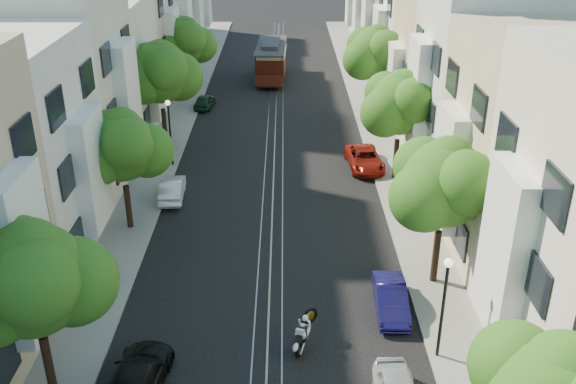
{
  "coord_description": "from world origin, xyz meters",
  "views": [
    {
      "loc": [
        0.67,
        -14.75,
        15.85
      ],
      "look_at": [
        0.83,
        13.66,
        2.2
      ],
      "focal_mm": 40.0,
      "sensor_mm": 36.0,
      "label": 1
    }
  ],
  "objects_px": {
    "tree_e_b": "(446,185)",
    "sportbike_rider": "(304,331)",
    "tree_w_c": "(161,74)",
    "tree_w_d": "(186,43)",
    "parked_car_e_mid": "(391,299)",
    "lamp_west": "(169,123)",
    "parked_car_e_far": "(365,159)",
    "parked_car_w_near": "(137,378)",
    "cable_car": "(271,58)",
    "parked_car_w_mid": "(172,189)",
    "tree_w_b": "(122,148)",
    "lamp_east": "(445,294)",
    "parked_car_w_far": "(205,101)",
    "tree_e_c": "(401,105)",
    "tree_e_d": "(376,54)",
    "tree_w_a": "(33,282)"
  },
  "relations": [
    {
      "from": "tree_w_a",
      "to": "tree_w_d",
      "type": "height_order",
      "value": "tree_w_a"
    },
    {
      "from": "parked_car_e_mid",
      "to": "tree_w_d",
      "type": "bearing_deg",
      "value": 114.3
    },
    {
      "from": "tree_e_d",
      "to": "parked_car_w_near",
      "type": "distance_m",
      "value": 31.31
    },
    {
      "from": "parked_car_w_mid",
      "to": "tree_w_a",
      "type": "bearing_deg",
      "value": 81.14
    },
    {
      "from": "lamp_east",
      "to": "tree_e_b",
      "type": "bearing_deg",
      "value": 79.07
    },
    {
      "from": "tree_w_a",
      "to": "tree_w_b",
      "type": "xyz_separation_m",
      "value": [
        -0.0,
        12.0,
        -0.34
      ]
    },
    {
      "from": "tree_e_c",
      "to": "tree_e_d",
      "type": "height_order",
      "value": "tree_e_d"
    },
    {
      "from": "tree_w_c",
      "to": "parked_car_e_mid",
      "type": "relative_size",
      "value": 2.0
    },
    {
      "from": "tree_e_b",
      "to": "tree_w_d",
      "type": "distance_m",
      "value": 30.6
    },
    {
      "from": "lamp_west",
      "to": "cable_car",
      "type": "relative_size",
      "value": 0.51
    },
    {
      "from": "cable_car",
      "to": "parked_car_w_mid",
      "type": "bearing_deg",
      "value": -99.55
    },
    {
      "from": "tree_e_c",
      "to": "parked_car_w_far",
      "type": "height_order",
      "value": "tree_e_c"
    },
    {
      "from": "tree_e_b",
      "to": "lamp_east",
      "type": "xyz_separation_m",
      "value": [
        -0.96,
        -4.98,
        -1.89
      ]
    },
    {
      "from": "lamp_east",
      "to": "parked_car_w_mid",
      "type": "height_order",
      "value": "lamp_east"
    },
    {
      "from": "tree_w_a",
      "to": "tree_w_c",
      "type": "xyz_separation_m",
      "value": [
        0.0,
        23.0,
        0.34
      ]
    },
    {
      "from": "parked_car_e_mid",
      "to": "parked_car_w_mid",
      "type": "bearing_deg",
      "value": 136.69
    },
    {
      "from": "cable_car",
      "to": "parked_car_w_near",
      "type": "relative_size",
      "value": 1.87
    },
    {
      "from": "tree_e_b",
      "to": "tree_w_b",
      "type": "distance_m",
      "value": 15.25
    },
    {
      "from": "lamp_west",
      "to": "parked_car_e_far",
      "type": "height_order",
      "value": "lamp_west"
    },
    {
      "from": "tree_e_b",
      "to": "sportbike_rider",
      "type": "bearing_deg",
      "value": -143.47
    },
    {
      "from": "tree_w_d",
      "to": "lamp_west",
      "type": "bearing_deg",
      "value": -86.56
    },
    {
      "from": "tree_w_b",
      "to": "parked_car_w_mid",
      "type": "height_order",
      "value": "tree_w_b"
    },
    {
      "from": "tree_w_b",
      "to": "lamp_west",
      "type": "xyz_separation_m",
      "value": [
        0.84,
        8.02,
        -1.55
      ]
    },
    {
      "from": "lamp_east",
      "to": "parked_car_w_far",
      "type": "bearing_deg",
      "value": 111.9
    },
    {
      "from": "tree_w_a",
      "to": "parked_car_w_mid",
      "type": "relative_size",
      "value": 1.91
    },
    {
      "from": "tree_e_d",
      "to": "parked_car_e_mid",
      "type": "xyz_separation_m",
      "value": [
        -2.26,
        -24.06,
        -4.28
      ]
    },
    {
      "from": "tree_e_b",
      "to": "tree_e_d",
      "type": "distance_m",
      "value": 22.0
    },
    {
      "from": "tree_w_b",
      "to": "sportbike_rider",
      "type": "distance_m",
      "value": 13.16
    },
    {
      "from": "tree_w_d",
      "to": "parked_car_w_near",
      "type": "distance_m",
      "value": 34.08
    },
    {
      "from": "cable_car",
      "to": "tree_w_d",
      "type": "bearing_deg",
      "value": -135.48
    },
    {
      "from": "tree_e_d",
      "to": "tree_w_b",
      "type": "relative_size",
      "value": 1.09
    },
    {
      "from": "tree_w_c",
      "to": "tree_w_d",
      "type": "distance_m",
      "value": 11.01
    },
    {
      "from": "tree_e_d",
      "to": "tree_w_a",
      "type": "distance_m",
      "value": 32.38
    },
    {
      "from": "tree_w_a",
      "to": "lamp_east",
      "type": "xyz_separation_m",
      "value": [
        13.44,
        2.02,
        -1.89
      ]
    },
    {
      "from": "tree_e_c",
      "to": "parked_car_e_far",
      "type": "xyz_separation_m",
      "value": [
        -1.66,
        1.72,
        -4.01
      ]
    },
    {
      "from": "tree_w_c",
      "to": "lamp_east",
      "type": "distance_m",
      "value": 25.01
    },
    {
      "from": "sportbike_rider",
      "to": "tree_e_c",
      "type": "bearing_deg",
      "value": 90.71
    },
    {
      "from": "tree_e_b",
      "to": "tree_e_d",
      "type": "xyz_separation_m",
      "value": [
        0.0,
        22.0,
        0.13
      ]
    },
    {
      "from": "tree_w_a",
      "to": "parked_car_w_far",
      "type": "relative_size",
      "value": 2.12
    },
    {
      "from": "tree_e_c",
      "to": "tree_w_b",
      "type": "bearing_deg",
      "value": -157.38
    },
    {
      "from": "tree_e_d",
      "to": "parked_car_e_mid",
      "type": "height_order",
      "value": "tree_e_d"
    },
    {
      "from": "tree_e_d",
      "to": "tree_w_b",
      "type": "xyz_separation_m",
      "value": [
        -14.4,
        -17.0,
        -0.47
      ]
    },
    {
      "from": "parked_car_e_mid",
      "to": "parked_car_w_far",
      "type": "bearing_deg",
      "value": 113.29
    },
    {
      "from": "tree_w_b",
      "to": "lamp_east",
      "type": "distance_m",
      "value": 16.81
    },
    {
      "from": "tree_w_d",
      "to": "lamp_east",
      "type": "xyz_separation_m",
      "value": [
        13.44,
        -31.98,
        -1.75
      ]
    },
    {
      "from": "sportbike_rider",
      "to": "parked_car_e_mid",
      "type": "xyz_separation_m",
      "value": [
        3.63,
        2.3,
        -0.2
      ]
    },
    {
      "from": "tree_w_d",
      "to": "sportbike_rider",
      "type": "bearing_deg",
      "value": -74.81
    },
    {
      "from": "lamp_east",
      "to": "sportbike_rider",
      "type": "distance_m",
      "value": 5.38
    },
    {
      "from": "sportbike_rider",
      "to": "parked_car_w_near",
      "type": "height_order",
      "value": "sportbike_rider"
    },
    {
      "from": "tree_w_b",
      "to": "parked_car_w_near",
      "type": "height_order",
      "value": "tree_w_b"
    }
  ]
}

